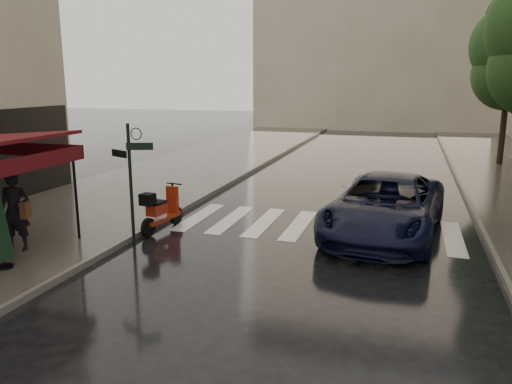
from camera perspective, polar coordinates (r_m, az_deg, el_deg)
The scene contains 11 objects.
ground at distance 10.23m, azimuth -16.51°, elevation -11.61°, with size 120.00×120.00×0.00m, color black.
sidewalk_near at distance 22.39m, azimuth -9.36°, elevation 1.99°, with size 6.00×60.00×0.12m, color #38332D.
curb_near at distance 21.22m, azimuth -1.96°, elevation 1.62°, with size 0.12×60.00×0.16m, color #595651.
curb_far at distance 20.22m, azimuth 22.65°, elevation 0.09°, with size 0.12×60.00×0.16m, color #595651.
crosswalk at distance 14.50m, azimuth 6.96°, elevation -3.94°, with size 7.85×3.20×0.01m.
signpost at distance 12.74m, azimuth -14.14°, elevation 1.93°, with size 1.17×0.29×3.10m.
backdrop_building at distance 46.14m, azimuth 14.83°, elevation 19.50°, with size 22.00×6.00×20.00m, color tan.
tree_far at distance 27.09m, azimuth 27.14°, elevation 14.09°, with size 3.80×3.80×8.16m.
pedestrian_with_umbrella at distance 13.01m, azimuth -26.15°, elevation 1.25°, with size 1.46×1.48×2.59m.
scooter at distance 14.10m, azimuth -10.81°, elevation -2.14°, with size 0.60×1.88×1.24m.
parked_car at distance 13.85m, azimuth 14.57°, elevation -1.58°, with size 2.70×5.86×1.63m, color black.
Camera 1 is at (5.33, -7.71, 4.09)m, focal length 35.00 mm.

